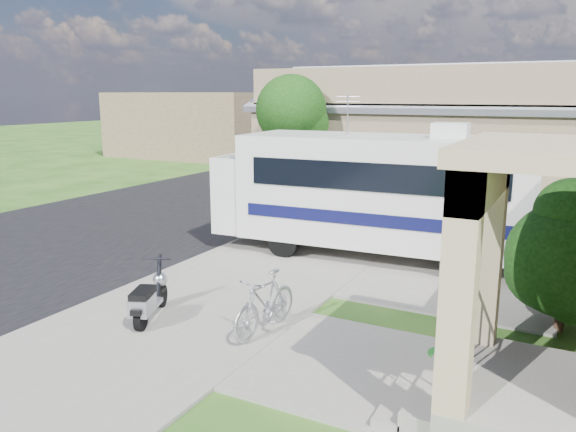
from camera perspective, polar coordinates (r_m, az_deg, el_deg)
The scene contains 18 objects.
ground at distance 10.34m, azimuth -4.07°, elevation -9.97°, with size 120.00×120.00×0.00m, color #1B4412.
street_slab at distance 22.40m, azimuth -6.92°, elevation 2.17°, with size 9.00×80.00×0.02m, color black.
sidewalk_slab at distance 19.50m, azimuth 9.01°, elevation 0.65°, with size 4.00×80.00×0.06m, color slate.
driveway_slab at distance 13.68m, azimuth 11.43°, elevation -4.48°, with size 7.00×6.00×0.05m, color slate.
walk_slab at distance 8.37m, azimuth 10.47°, elevation -15.61°, with size 4.00×3.00×0.05m, color slate.
warehouse at distance 22.74m, azimuth 14.86°, elevation 7.03°, with size 12.50×8.40×5.04m.
distant_bldg_far at distance 37.39m, azimuth -8.58°, elevation 9.23°, with size 10.00×8.00×4.00m, color brown.
distant_bldg_near at distance 46.71m, azimuth 2.31°, elevation 9.45°, with size 8.00×7.00×3.20m, color brown.
street_tree_a at distance 19.29m, azimuth 0.68°, elevation 10.32°, with size 2.44×2.40×4.58m.
street_tree_b at distance 28.55m, azimuth 10.04°, elevation 11.07°, with size 2.44×2.40×4.73m.
street_tree_c at distance 37.22m, azimuth 14.38°, elevation 10.68°, with size 2.44×2.40×4.42m.
motorhome at distance 13.67m, azimuth 8.60°, elevation 2.66°, with size 7.66×2.83×3.86m.
shrub at distance 10.34m, azimuth 26.78°, elevation -3.51°, with size 2.12×2.03×2.61m.
scooter at distance 10.08m, azimuth -13.96°, elevation -8.17°, with size 0.82×1.46×1.00m.
bicycle at distance 9.33m, azimuth -2.32°, elevation -9.16°, with size 0.47×1.67×1.00m, color #A2A3AA.
pickup_truck at distance 23.76m, azimuth -0.28°, elevation 4.67°, with size 2.53×5.48×1.52m, color silver.
van at distance 30.65m, azimuth 5.25°, elevation 6.40°, with size 2.22×5.45×1.58m, color silver.
garden_hose at distance 8.83m, azimuth 15.20°, elevation -13.88°, with size 0.37×0.37×0.17m, color #146519.
Camera 1 is at (5.09, -8.11, 3.91)m, focal length 35.00 mm.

